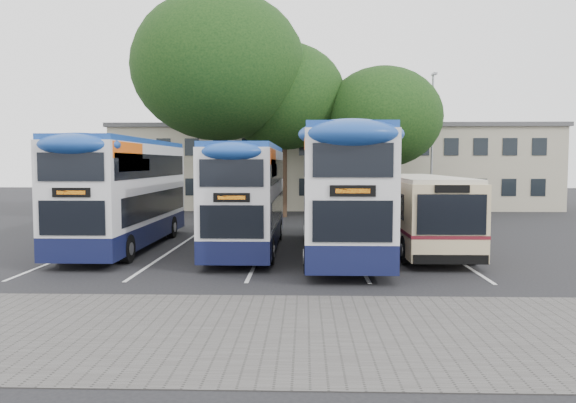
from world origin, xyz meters
The scene contains 12 objects.
ground centered at (0.00, 0.00, 0.00)m, with size 120.00×120.00×0.00m, color black.
paving_strip centered at (-2.00, -5.00, 0.01)m, with size 40.00×6.00×0.01m, color #595654.
bay_lines centered at (-3.75, 5.00, 0.01)m, with size 14.12×11.00×0.01m.
depot_building centered at (0.00, 26.99, 3.15)m, with size 32.40×8.40×6.20m.
lamp_post centered at (6.00, 19.97, 5.08)m, with size 0.25×1.05×9.06m.
tree_left centered at (-7.16, 17.13, 9.03)m, with size 10.22×10.22×13.39m.
tree_mid centered at (-3.46, 18.90, 7.49)m, with size 7.78×7.78×10.81m.
tree_right centered at (2.64, 18.41, 6.16)m, with size 7.21×7.21×9.24m.
bus_dd_left centered at (-9.25, 6.01, 2.38)m, with size 2.51×10.37×4.32m.
bus_dd_mid centered at (-4.30, 5.64, 2.25)m, with size 2.37×9.79×4.08m.
bus_dd_right centered at (-0.79, 4.62, 2.52)m, with size 2.66×10.98×4.58m.
bus_single centered at (2.41, 6.02, 1.63)m, with size 2.46×9.68×2.89m.
Camera 1 is at (-2.08, -16.15, 3.43)m, focal length 35.00 mm.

